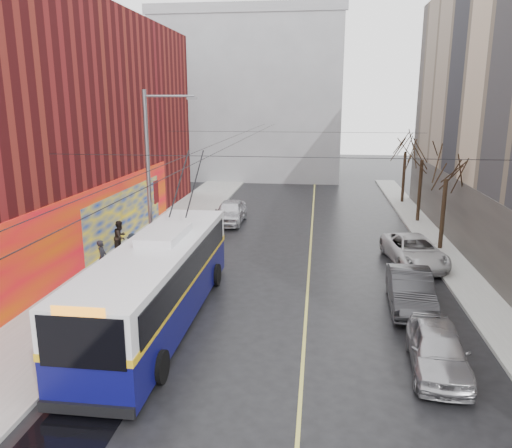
{
  "coord_description": "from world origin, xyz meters",
  "views": [
    {
      "loc": [
        1.82,
        -13.02,
        8.47
      ],
      "look_at": [
        -0.93,
        8.95,
        3.01
      ],
      "focal_mm": 35.0,
      "sensor_mm": 36.0,
      "label": 1
    }
  ],
  "objects": [
    {
      "name": "building_left",
      "position": [
        -15.99,
        13.99,
        6.99
      ],
      "size": [
        12.11,
        36.0,
        14.0
      ],
      "color": "#5B1214",
      "rests_on": "ground"
    },
    {
      "name": "tree_near",
      "position": [
        9.0,
        16.0,
        4.98
      ],
      "size": [
        3.2,
        3.2,
        6.4
      ],
      "color": "black",
      "rests_on": "ground"
    },
    {
      "name": "parked_car_c",
      "position": [
        7.0,
        13.21,
        0.75
      ],
      "size": [
        3.23,
        5.7,
        1.5
      ],
      "primitive_type": "imported",
      "rotation": [
        0.0,
        0.0,
        0.14
      ],
      "color": "#BABABD",
      "rests_on": "ground"
    },
    {
      "name": "parked_car_a",
      "position": [
        5.8,
        2.13,
        0.75
      ],
      "size": [
        2.08,
        4.49,
        1.49
      ],
      "primitive_type": "imported",
      "rotation": [
        0.0,
        0.0,
        -0.07
      ],
      "color": "#99999D",
      "rests_on": "ground"
    },
    {
      "name": "pedestrian_a",
      "position": [
        -8.53,
        9.1,
        1.04
      ],
      "size": [
        0.54,
        0.71,
        1.78
      ],
      "primitive_type": "imported",
      "rotation": [
        0.0,
        0.0,
        1.75
      ],
      "color": "black",
      "rests_on": "sidewalk_left"
    },
    {
      "name": "tree_mid",
      "position": [
        9.0,
        23.0,
        5.25
      ],
      "size": [
        3.2,
        3.2,
        6.68
      ],
      "color": "black",
      "rests_on": "ground"
    },
    {
      "name": "sidewalk_left",
      "position": [
        -8.0,
        12.0,
        0.07
      ],
      "size": [
        4.0,
        60.0,
        0.15
      ],
      "primitive_type": "cube",
      "color": "gray",
      "rests_on": "ground"
    },
    {
      "name": "building_far",
      "position": [
        -6.0,
        44.99,
        9.02
      ],
      "size": [
        20.5,
        12.1,
        18.0
      ],
      "color": "gray",
      "rests_on": "ground"
    },
    {
      "name": "pedestrian_b",
      "position": [
        -9.09,
        12.76,
        1.08
      ],
      "size": [
        0.84,
        1.01,
        1.86
      ],
      "primitive_type": "imported",
      "rotation": [
        0.0,
        0.0,
        1.4
      ],
      "color": "black",
      "rests_on": "sidewalk_left"
    },
    {
      "name": "pigeons_flying",
      "position": [
        -2.54,
        9.6,
        7.14
      ],
      "size": [
        1.97,
        2.38,
        0.73
      ],
      "color": "slate"
    },
    {
      "name": "trolleybus",
      "position": [
        -4.19,
        4.56,
        1.71
      ],
      "size": [
        3.07,
        13.0,
        6.14
      ],
      "rotation": [
        0.0,
        0.0,
        -0.0
      ],
      "color": "#090947",
      "rests_on": "ground"
    },
    {
      "name": "sidewalk_right",
      "position": [
        9.0,
        12.0,
        0.07
      ],
      "size": [
        2.0,
        60.0,
        0.15
      ],
      "primitive_type": "cube",
      "color": "gray",
      "rests_on": "ground"
    },
    {
      "name": "streetlight_pole",
      "position": [
        -6.14,
        10.0,
        4.85
      ],
      "size": [
        2.65,
        0.6,
        9.0
      ],
      "color": "slate",
      "rests_on": "ground"
    },
    {
      "name": "tree_far",
      "position": [
        9.0,
        30.0,
        5.14
      ],
      "size": [
        3.2,
        3.2,
        6.57
      ],
      "color": "black",
      "rests_on": "ground"
    },
    {
      "name": "catenary_wires",
      "position": [
        -2.54,
        14.77,
        6.25
      ],
      "size": [
        18.0,
        60.0,
        0.22
      ],
      "color": "black"
    },
    {
      "name": "ground",
      "position": [
        0.0,
        0.0,
        0.0
      ],
      "size": [
        140.0,
        140.0,
        0.0
      ],
      "primitive_type": "plane",
      "color": "black",
      "rests_on": "ground"
    },
    {
      "name": "parked_car_b",
      "position": [
        5.8,
        7.23,
        0.79
      ],
      "size": [
        1.92,
        4.9,
        1.59
      ],
      "primitive_type": "imported",
      "rotation": [
        0.0,
        0.0,
        -0.05
      ],
      "color": "#2A2A2D",
      "rests_on": "ground"
    },
    {
      "name": "lane_line",
      "position": [
        1.5,
        14.0,
        0.0
      ],
      "size": [
        0.12,
        50.0,
        0.01
      ],
      "primitive_type": "cube",
      "color": "#BFB74C",
      "rests_on": "ground"
    },
    {
      "name": "puddle",
      "position": [
        -4.44,
        -1.86,
        0.0
      ],
      "size": [
        2.32,
        2.78,
        0.01
      ],
      "primitive_type": "cube",
      "color": "black",
      "rests_on": "ground"
    },
    {
      "name": "pedestrian_c",
      "position": [
        -7.69,
        11.02,
        0.97
      ],
      "size": [
        1.21,
        1.13,
        1.64
      ],
      "primitive_type": "imported",
      "rotation": [
        0.0,
        0.0,
        2.49
      ],
      "color": "black",
      "rests_on": "sidewalk_left"
    },
    {
      "name": "following_car",
      "position": [
        -4.32,
        21.11,
        0.82
      ],
      "size": [
        1.99,
        4.83,
        1.64
      ],
      "primitive_type": "imported",
      "rotation": [
        0.0,
        0.0,
        -0.01
      ],
      "color": "silver",
      "rests_on": "ground"
    }
  ]
}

